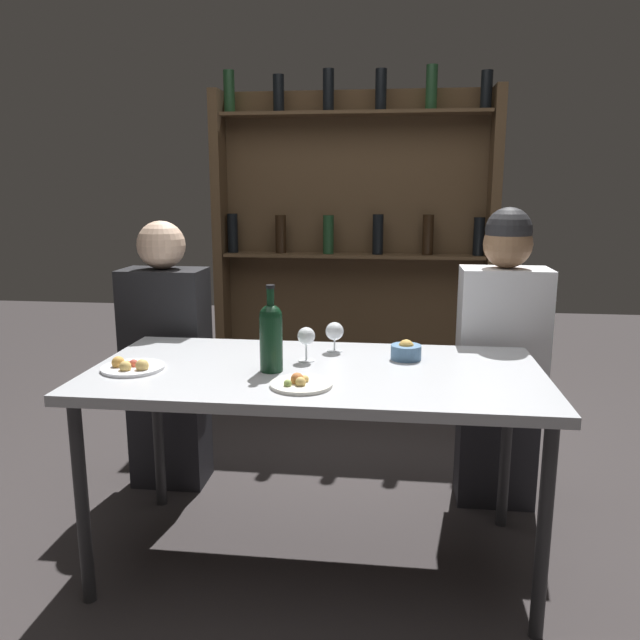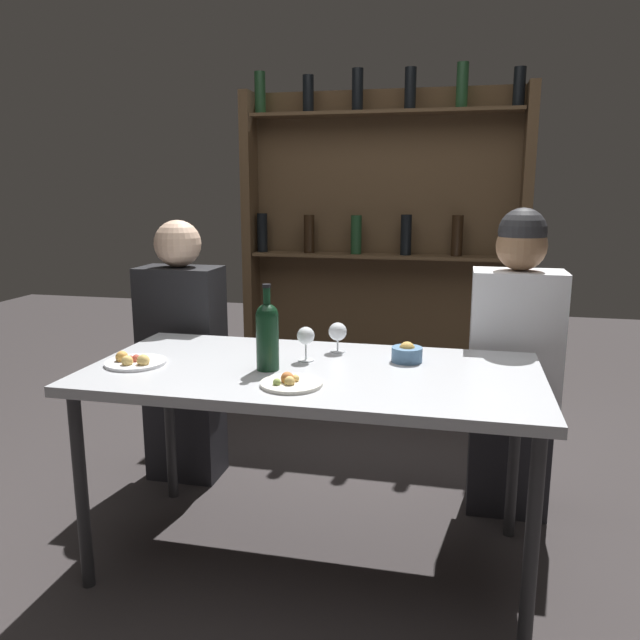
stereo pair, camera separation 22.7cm
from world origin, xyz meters
TOP-DOWN VIEW (x-y plane):
  - ground_plane at (0.00, 0.00)m, footprint 10.00×10.00m
  - dining_table at (0.00, 0.00)m, footprint 1.58×0.78m
  - wine_rack_wall at (-0.00, 1.88)m, footprint 1.76×0.21m
  - wine_bottle at (-0.15, -0.05)m, footprint 0.08×0.08m
  - wine_glass_0 at (0.04, 0.24)m, footprint 0.07×0.07m
  - wine_glass_1 at (-0.05, 0.09)m, footprint 0.06×0.06m
  - food_plate_0 at (-0.64, -0.10)m, footprint 0.22×0.22m
  - food_plate_1 at (-0.02, -0.21)m, footprint 0.20×0.20m
  - snack_bowl at (0.32, 0.16)m, footprint 0.11×0.11m
  - seated_person_left at (-0.76, 0.56)m, footprint 0.37×0.22m
  - seated_person_right at (0.73, 0.56)m, footprint 0.36×0.22m

SIDE VIEW (x-z plane):
  - ground_plane at x=0.00m, z-range 0.00..0.00m
  - seated_person_left at x=-0.76m, z-range -0.03..1.20m
  - seated_person_right at x=0.73m, z-range -0.01..1.28m
  - dining_table at x=0.00m, z-range 0.31..1.05m
  - food_plate_1 at x=-0.02m, z-range 0.73..0.78m
  - food_plate_0 at x=-0.64m, z-range 0.73..0.78m
  - snack_bowl at x=0.32m, z-range 0.74..0.81m
  - wine_glass_0 at x=0.04m, z-range 0.76..0.88m
  - wine_glass_1 at x=-0.05m, z-range 0.77..0.90m
  - wine_bottle at x=-0.15m, z-range 0.72..1.02m
  - wine_rack_wall at x=0.00m, z-range 0.02..2.09m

